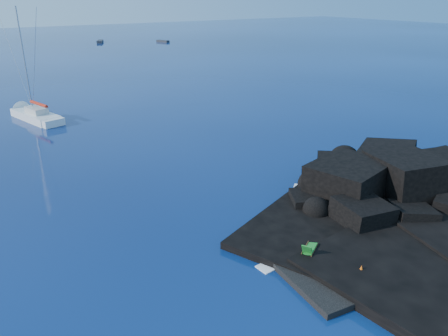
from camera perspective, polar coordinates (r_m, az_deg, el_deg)
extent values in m
plane|color=#030F33|center=(22.65, 9.59, -16.21)|extent=(400.00, 400.00, 0.00)
cube|color=black|center=(25.67, 16.48, -11.81)|extent=(9.08, 6.86, 0.70)
cube|color=silver|center=(26.60, 21.16, -10.21)|extent=(2.34, 1.46, 0.06)
cone|color=#FF630D|center=(24.16, 17.48, -12.55)|extent=(0.35, 0.35, 0.50)
cube|color=#27282D|center=(141.15, -15.87, 15.49)|extent=(3.40, 5.16, 0.66)
cube|color=#25262A|center=(138.66, -7.99, 15.97)|extent=(2.81, 4.42, 0.57)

